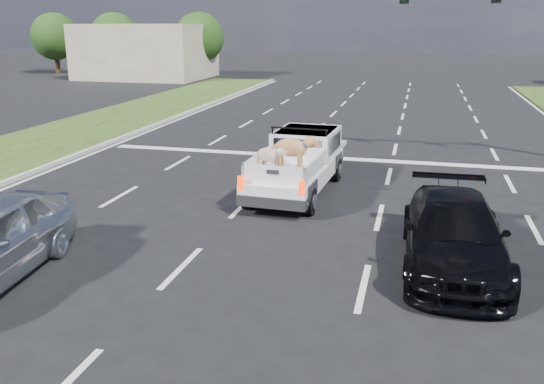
# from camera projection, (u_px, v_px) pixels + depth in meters

# --- Properties ---
(ground) EXTENTS (160.00, 160.00, 0.00)m
(ground) POSITION_uv_depth(u_px,v_px,m) (269.00, 277.00, 10.71)
(ground) COLOR black
(ground) RESTS_ON ground
(road_markings) EXTENTS (17.75, 60.00, 0.01)m
(road_markings) POSITION_uv_depth(u_px,v_px,m) (325.00, 184.00, 16.81)
(road_markings) COLOR silver
(road_markings) RESTS_ON ground
(curb_left) EXTENTS (0.15, 60.00, 0.14)m
(curb_left) POSITION_uv_depth(u_px,v_px,m) (43.00, 168.00, 18.41)
(curb_left) COLOR #A7A299
(curb_left) RESTS_ON ground
(building_left) EXTENTS (10.00, 8.00, 4.40)m
(building_left) POSITION_uv_depth(u_px,v_px,m) (146.00, 51.00, 48.27)
(building_left) COLOR #C2B294
(building_left) RESTS_ON ground
(tree_far_a) EXTENTS (4.20, 4.20, 5.40)m
(tree_far_a) POSITION_uv_depth(u_px,v_px,m) (55.00, 37.00, 52.18)
(tree_far_a) COLOR #332114
(tree_far_a) RESTS_ON ground
(tree_far_b) EXTENTS (4.20, 4.20, 5.40)m
(tree_far_b) POSITION_uv_depth(u_px,v_px,m) (114.00, 37.00, 50.76)
(tree_far_b) COLOR #332114
(tree_far_b) RESTS_ON ground
(tree_far_c) EXTENTS (4.20, 4.20, 5.40)m
(tree_far_c) POSITION_uv_depth(u_px,v_px,m) (199.00, 38.00, 48.87)
(tree_far_c) COLOR #332114
(tree_far_c) RESTS_ON ground
(pickup_truck) EXTENTS (2.04, 4.87, 1.79)m
(pickup_truck) POSITION_uv_depth(u_px,v_px,m) (298.00, 162.00, 15.90)
(pickup_truck) COLOR black
(pickup_truck) RESTS_ON ground
(black_coupe) EXTENTS (2.01, 4.67, 1.34)m
(black_coupe) POSITION_uv_depth(u_px,v_px,m) (454.00, 234.00, 11.02)
(black_coupe) COLOR black
(black_coupe) RESTS_ON ground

